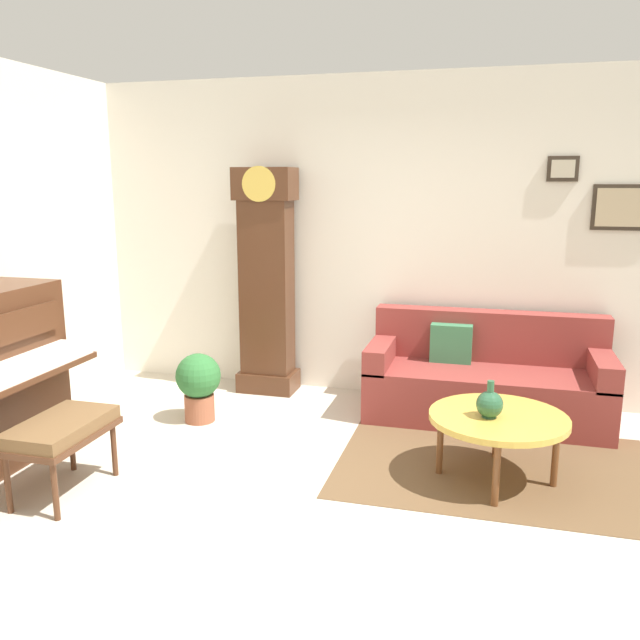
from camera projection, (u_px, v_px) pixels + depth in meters
ground_plane at (293, 522)px, 3.81m from camera, size 6.40×6.00×0.10m
wall_back at (373, 239)px, 5.76m from camera, size 5.30×0.13×2.80m
area_rug at (494, 466)px, 4.42m from camera, size 2.10×1.50×0.01m
piano_bench at (61, 431)px, 3.97m from camera, size 0.42×0.70×0.48m
grandfather_clock at (267, 288)px, 5.84m from camera, size 0.52×0.34×2.03m
couch at (486, 380)px, 5.31m from camera, size 1.90×0.80×0.84m
coffee_table at (498, 420)px, 4.14m from camera, size 0.88×0.88×0.45m
green_jug at (490, 404)px, 4.08m from camera, size 0.17×0.17×0.24m
potted_plant at (199, 383)px, 5.20m from camera, size 0.36×0.36×0.56m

